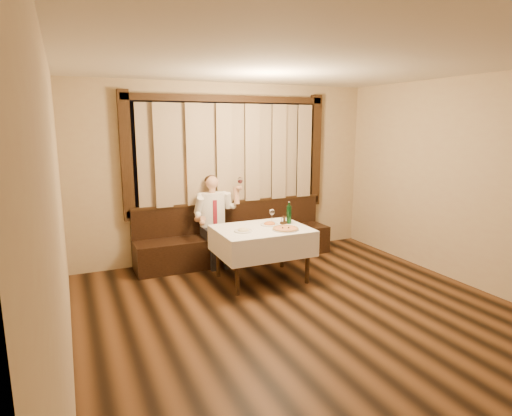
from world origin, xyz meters
name	(u,v)px	position (x,y,z in m)	size (l,w,h in m)	color
room	(288,181)	(0.00, 0.97, 1.50)	(5.01, 6.01, 2.81)	black
banquette	(235,241)	(0.00, 2.72, 0.31)	(3.20, 0.61, 0.94)	black
dining_table	(262,235)	(0.00, 1.70, 0.65)	(1.27, 0.97, 0.76)	black
pizza	(286,229)	(0.24, 1.47, 0.77)	(0.37, 0.37, 0.04)	white
pasta_red	(270,223)	(0.17, 1.80, 0.79)	(0.26, 0.26, 0.09)	white
pasta_cream	(243,229)	(-0.31, 1.62, 0.79)	(0.25, 0.25, 0.08)	white
green_bottle	(289,214)	(0.46, 1.77, 0.89)	(0.07, 0.07, 0.32)	#0E4218
table_wine_glass	(272,213)	(0.27, 1.93, 0.90)	(0.08, 0.08, 0.20)	white
cruet_caddy	(284,221)	(0.39, 1.78, 0.80)	(0.11, 0.07, 0.12)	black
seated_man	(214,213)	(-0.37, 2.63, 0.81)	(0.76, 0.57, 1.39)	black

